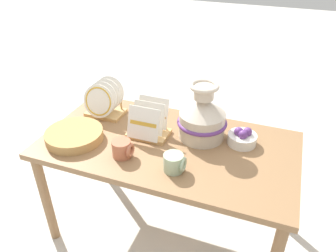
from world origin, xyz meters
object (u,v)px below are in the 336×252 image
at_px(ceramic_vase, 202,117).
at_px(mug_sage_glaze, 174,163).
at_px(wicker_charger_stack, 74,135).
at_px(fruit_bowl, 242,138).
at_px(dish_rack_square_plates, 149,126).
at_px(mug_terracotta_glaze, 123,149).
at_px(dish_rack_round_plates, 104,103).

relative_size(ceramic_vase, mug_sage_glaze, 3.00).
xyz_separation_m(wicker_charger_stack, fruit_bowl, (0.88, 0.29, 0.01)).
relative_size(ceramic_vase, dish_rack_square_plates, 1.42).
bearing_deg(ceramic_vase, dish_rack_square_plates, -162.50).
height_order(dish_rack_square_plates, fruit_bowl, dish_rack_square_plates).
bearing_deg(mug_sage_glaze, mug_terracotta_glaze, 177.07).
distance_m(ceramic_vase, wicker_charger_stack, 0.72).
distance_m(mug_sage_glaze, fruit_bowl, 0.44).
height_order(mug_sage_glaze, mug_terracotta_glaze, same).
bearing_deg(fruit_bowl, dish_rack_square_plates, -169.04).
bearing_deg(ceramic_vase, fruit_bowl, 2.36).
xyz_separation_m(dish_rack_round_plates, fruit_bowl, (0.86, -0.02, -0.05)).
distance_m(dish_rack_round_plates, fruit_bowl, 0.86).
bearing_deg(mug_sage_glaze, ceramic_vase, 82.62).
height_order(ceramic_vase, mug_terracotta_glaze, ceramic_vase).
relative_size(wicker_charger_stack, mug_sage_glaze, 2.94).
bearing_deg(ceramic_vase, mug_sage_glaze, -97.38).
distance_m(dish_rack_square_plates, mug_terracotta_glaze, 0.24).
bearing_deg(dish_rack_round_plates, mug_sage_glaze, -31.29).
bearing_deg(dish_rack_round_plates, mug_terracotta_glaze, -48.70).
bearing_deg(dish_rack_round_plates, dish_rack_square_plates, -18.18).
height_order(wicker_charger_stack, mug_terracotta_glaze, mug_terracotta_glaze).
bearing_deg(mug_sage_glaze, wicker_charger_stack, 174.60).
height_order(ceramic_vase, mug_sage_glaze, ceramic_vase).
xyz_separation_m(mug_sage_glaze, mug_terracotta_glaze, (-0.29, 0.01, 0.00)).
relative_size(ceramic_vase, wicker_charger_stack, 1.02).
xyz_separation_m(dish_rack_square_plates, mug_sage_glaze, (0.24, -0.24, -0.01)).
bearing_deg(mug_terracotta_glaze, wicker_charger_stack, 172.42).
distance_m(ceramic_vase, mug_terracotta_glaze, 0.47).
bearing_deg(fruit_bowl, wicker_charger_stack, -162.07).
relative_size(ceramic_vase, dish_rack_round_plates, 1.42).
bearing_deg(mug_terracotta_glaze, ceramic_vase, 43.91).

